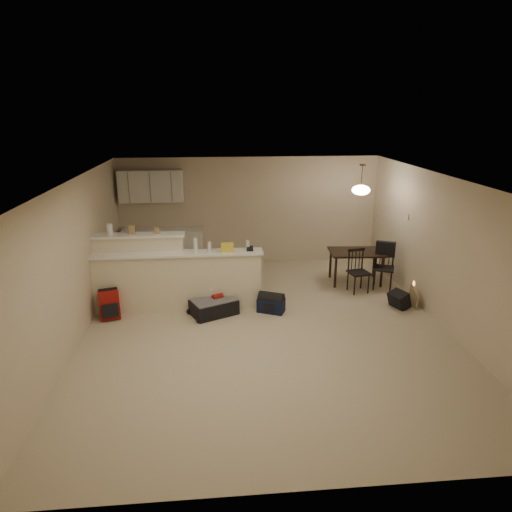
{
  "coord_description": "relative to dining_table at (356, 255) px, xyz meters",
  "views": [
    {
      "loc": [
        -0.8,
        -6.95,
        3.55
      ],
      "look_at": [
        -0.1,
        0.7,
        1.05
      ],
      "focal_mm": 32.0,
      "sensor_mm": 36.0,
      "label": 1
    }
  ],
  "objects": [
    {
      "name": "red_backpack",
      "position": [
        -4.83,
        -1.32,
        -0.35
      ],
      "size": [
        0.39,
        0.3,
        0.51
      ],
      "primitive_type": "cube",
      "rotation": [
        0.0,
        0.0,
        0.28
      ],
      "color": "maroon",
      "rests_on": "ground"
    },
    {
      "name": "kitchen_counter",
      "position": [
        -4.13,
        1.26,
        -0.16
      ],
      "size": [
        1.8,
        0.6,
        0.9
      ],
      "primitive_type": "cube",
      "color": "white",
      "rests_on": "ground"
    },
    {
      "name": "dining_table",
      "position": [
        0.0,
        0.0,
        0.0
      ],
      "size": [
        1.15,
        0.81,
        0.69
      ],
      "rotation": [
        0.0,
        0.0,
        -0.07
      ],
      "color": "black",
      "rests_on": "ground"
    },
    {
      "name": "small_box",
      "position": [
        -3.98,
        -0.81,
        0.84
      ],
      "size": [
        0.08,
        0.06,
        0.12
      ],
      "primitive_type": "cube",
      "color": "#9B8050",
      "rests_on": "breakfast_bar"
    },
    {
      "name": "cereal_box",
      "position": [
        -4.42,
        -0.81,
        0.86
      ],
      "size": [
        0.1,
        0.07,
        0.16
      ],
      "primitive_type": "cube",
      "color": "#9B8050",
      "rests_on": "breakfast_bar"
    },
    {
      "name": "extra_item_x",
      "position": [
        -2.36,
        -1.03,
        0.58
      ],
      "size": [
        0.06,
        0.06,
        0.19
      ],
      "primitive_type": "cylinder",
      "color": "silver",
      "rests_on": "breakfast_bar"
    },
    {
      "name": "dining_chair_near",
      "position": [
        -0.1,
        -0.53,
        -0.17
      ],
      "size": [
        0.45,
        0.43,
        0.87
      ],
      "primitive_type": null,
      "rotation": [
        0.0,
        0.0,
        0.2
      ],
      "color": "black",
      "rests_on": "ground"
    },
    {
      "name": "upper_cabinets",
      "position": [
        -4.33,
        1.39,
        1.29
      ],
      "size": [
        1.4,
        0.34,
        0.7
      ],
      "primitive_type": "cube",
      "color": "white",
      "rests_on": "room"
    },
    {
      "name": "bag_lump",
      "position": [
        -2.73,
        -1.03,
        0.55
      ],
      "size": [
        0.22,
        0.18,
        0.14
      ],
      "primitive_type": "cube",
      "color": "#9B8050",
      "rests_on": "breakfast_bar"
    },
    {
      "name": "thermostat",
      "position": [
        0.85,
        -0.38,
        0.89
      ],
      "size": [
        0.02,
        0.12,
        0.12
      ],
      "primitive_type": "cube",
      "color": "beige",
      "rests_on": "room"
    },
    {
      "name": "room",
      "position": [
        -2.13,
        -1.93,
        0.64
      ],
      "size": [
        7.0,
        7.02,
        2.5
      ],
      "color": "#C3B496",
      "rests_on": "ground"
    },
    {
      "name": "jar",
      "position": [
        -4.81,
        -0.81,
        0.88
      ],
      "size": [
        0.1,
        0.1,
        0.2
      ],
      "primitive_type": "cylinder",
      "color": "silver",
      "rests_on": "breakfast_bar"
    },
    {
      "name": "bottle_b",
      "position": [
        -3.05,
        -1.03,
        0.57
      ],
      "size": [
        0.06,
        0.06,
        0.18
      ],
      "primitive_type": "cylinder",
      "color": "silver",
      "rests_on": "breakfast_bar"
    },
    {
      "name": "dining_chair_far",
      "position": [
        0.46,
        -0.4,
        -0.14
      ],
      "size": [
        0.53,
        0.52,
        0.94
      ],
      "primitive_type": null,
      "rotation": [
        0.0,
        0.0,
        -0.4
      ],
      "color": "black",
      "rests_on": "ground"
    },
    {
      "name": "suitcase",
      "position": [
        -3.0,
        -1.32,
        -0.47
      ],
      "size": [
        0.92,
        0.79,
        0.26
      ],
      "primitive_type": "cube",
      "rotation": [
        0.0,
        0.0,
        0.44
      ],
      "color": "black",
      "rests_on": "ground"
    },
    {
      "name": "pouch",
      "position": [
        -2.33,
        -1.03,
        0.52
      ],
      "size": [
        0.12,
        0.1,
        0.08
      ],
      "primitive_type": "cube",
      "color": "#9B8050",
      "rests_on": "breakfast_bar"
    },
    {
      "name": "cardboard_sheet",
      "position": [
        0.72,
        -1.32,
        -0.44
      ],
      "size": [
        0.05,
        0.44,
        0.33
      ],
      "primitive_type": "cube",
      "rotation": [
        0.0,
        0.0,
        1.49
      ],
      "color": "#9B8050",
      "rests_on": "ground"
    },
    {
      "name": "black_daypack",
      "position": [
        0.43,
        -1.35,
        -0.46
      ],
      "size": [
        0.36,
        0.41,
        0.3
      ],
      "primitive_type": "cube",
      "rotation": [
        0.0,
        0.0,
        1.97
      ],
      "color": "black",
      "rests_on": "ground"
    },
    {
      "name": "pendant_lamp",
      "position": [
        0.0,
        0.0,
        1.38
      ],
      "size": [
        0.36,
        0.36,
        0.62
      ],
      "color": "brown",
      "rests_on": "room"
    },
    {
      "name": "navy_duffel",
      "position": [
        -1.96,
        -1.32,
        -0.48
      ],
      "size": [
        0.54,
        0.43,
        0.26
      ],
      "primitive_type": "cube",
      "rotation": [
        0.0,
        0.0,
        -0.42
      ],
      "color": "black",
      "rests_on": "ground"
    },
    {
      "name": "breakfast_bar",
      "position": [
        -3.89,
        -0.95,
        0.0
      ],
      "size": [
        3.08,
        0.58,
        1.39
      ],
      "color": "beige",
      "rests_on": "ground"
    },
    {
      "name": "bottle_a",
      "position": [
        -3.29,
        -1.03,
        0.61
      ],
      "size": [
        0.07,
        0.07,
        0.26
      ],
      "primitive_type": "cylinder",
      "color": "silver",
      "rests_on": "breakfast_bar"
    }
  ]
}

